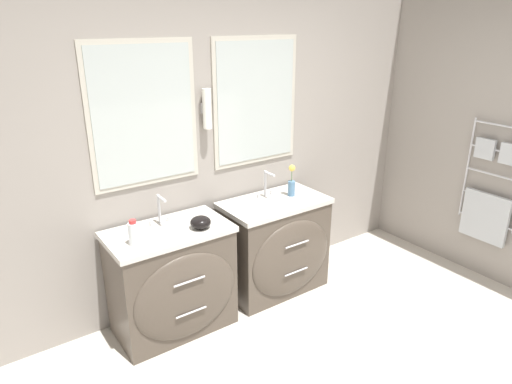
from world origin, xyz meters
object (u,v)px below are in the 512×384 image
(vanity_left, at_px, (174,281))
(vanity_right, at_px, (276,246))
(amenity_bowl, at_px, (201,222))
(toiletry_bottle, at_px, (134,233))
(flower_vase, at_px, (292,183))

(vanity_left, bearing_deg, vanity_right, 0.00)
(vanity_left, height_order, amenity_bowl, amenity_bowl)
(vanity_left, bearing_deg, amenity_bowl, -21.64)
(vanity_right, bearing_deg, toiletry_bottle, -177.64)
(vanity_right, xyz_separation_m, amenity_bowl, (-0.77, -0.08, 0.46))
(toiletry_bottle, relative_size, flower_vase, 0.65)
(amenity_bowl, distance_m, flower_vase, 0.97)
(toiletry_bottle, xyz_separation_m, amenity_bowl, (0.49, -0.03, -0.04))
(vanity_right, bearing_deg, vanity_left, 180.00)
(vanity_left, xyz_separation_m, amenity_bowl, (0.21, -0.08, 0.46))
(toiletry_bottle, xyz_separation_m, flower_vase, (1.45, 0.10, 0.03))
(vanity_right, xyz_separation_m, toiletry_bottle, (-1.26, -0.05, 0.50))
(vanity_left, distance_m, toiletry_bottle, 0.58)
(vanity_left, xyz_separation_m, toiletry_bottle, (-0.28, -0.05, 0.50))
(vanity_left, bearing_deg, toiletry_bottle, -169.62)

